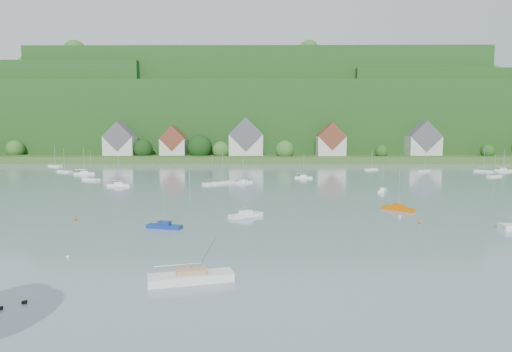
{
  "coord_description": "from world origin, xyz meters",
  "views": [
    {
      "loc": [
        11.29,
        -19.87,
        13.24
      ],
      "look_at": [
        10.55,
        75.0,
        4.0
      ],
      "focal_mm": 30.49,
      "sensor_mm": 36.0,
      "label": 1
    }
  ],
  "objects_px": {
    "near_sailboat_1": "(164,225)",
    "near_sailboat_2": "(191,276)",
    "near_sailboat_3": "(246,214)",
    "near_sailboat_5": "(399,208)"
  },
  "relations": [
    {
      "from": "near_sailboat_2",
      "to": "near_sailboat_5",
      "type": "height_order",
      "value": "near_sailboat_2"
    },
    {
      "from": "near_sailboat_3",
      "to": "near_sailboat_5",
      "type": "bearing_deg",
      "value": -22.49
    },
    {
      "from": "near_sailboat_1",
      "to": "near_sailboat_2",
      "type": "distance_m",
      "value": 23.3
    },
    {
      "from": "near_sailboat_1",
      "to": "near_sailboat_2",
      "type": "relative_size",
      "value": 0.66
    },
    {
      "from": "near_sailboat_2",
      "to": "near_sailboat_3",
      "type": "distance_m",
      "value": 30.84
    },
    {
      "from": "near_sailboat_3",
      "to": "near_sailboat_5",
      "type": "relative_size",
      "value": 1.0
    },
    {
      "from": "near_sailboat_5",
      "to": "near_sailboat_1",
      "type": "bearing_deg",
      "value": -110.3
    },
    {
      "from": "near_sailboat_1",
      "to": "near_sailboat_2",
      "type": "height_order",
      "value": "near_sailboat_2"
    },
    {
      "from": "near_sailboat_1",
      "to": "near_sailboat_2",
      "type": "xyz_separation_m",
      "value": [
        7.23,
        -22.15,
        0.1
      ]
    },
    {
      "from": "near_sailboat_2",
      "to": "near_sailboat_3",
      "type": "bearing_deg",
      "value": 67.29
    }
  ]
}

